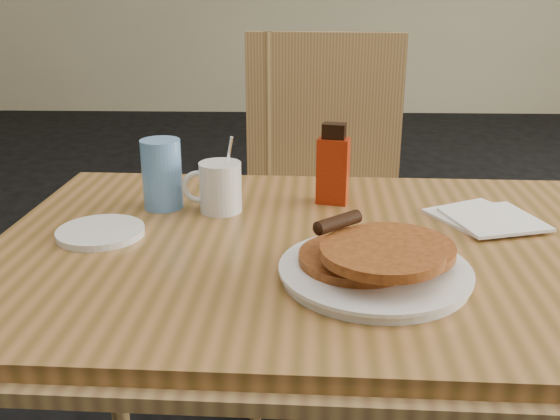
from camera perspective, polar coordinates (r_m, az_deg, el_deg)
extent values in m
cube|color=#9B6637|center=(1.07, 4.67, -3.97)|extent=(1.18, 0.81, 0.04)
cube|color=#A1814C|center=(1.08, 4.64, -4.70)|extent=(1.22, 0.85, 0.02)
cylinder|color=#A1814C|center=(1.62, 22.09, -11.66)|extent=(0.04, 0.04, 0.71)
cube|color=#A1814C|center=(1.78, 4.03, -1.92)|extent=(0.50, 0.50, 0.04)
cube|color=#A1814C|center=(1.91, 4.01, 8.25)|extent=(0.47, 0.07, 0.51)
cylinder|color=#A1814C|center=(1.74, -2.35, -12.23)|extent=(0.04, 0.04, 0.48)
cylinder|color=#A1814C|center=(2.08, 8.92, -6.71)|extent=(0.04, 0.04, 0.48)
cylinder|color=white|center=(0.95, 8.65, -5.69)|extent=(0.28, 0.28, 0.02)
cylinder|color=white|center=(0.94, 8.67, -5.31)|extent=(0.29, 0.29, 0.01)
cylinder|color=#994D20|center=(0.95, 7.11, -4.41)|extent=(0.18, 0.18, 0.01)
cylinder|color=#994D20|center=(0.95, 10.39, -3.47)|extent=(0.18, 0.18, 0.01)
cylinder|color=#994D20|center=(0.90, 9.32, -3.84)|extent=(0.18, 0.18, 0.01)
cylinder|color=black|center=(0.95, 5.32, -1.12)|extent=(0.08, 0.07, 0.02)
cylinder|color=white|center=(1.20, -5.45, 2.09)|extent=(0.08, 0.08, 0.10)
torus|color=white|center=(1.21, -7.45, 2.11)|extent=(0.07, 0.01, 0.07)
cylinder|color=black|center=(1.19, -5.52, 3.95)|extent=(0.07, 0.07, 0.01)
cylinder|color=white|center=(1.19, -4.95, 3.64)|extent=(0.04, 0.04, 0.14)
cube|color=maroon|center=(1.24, 4.86, 3.58)|extent=(0.07, 0.05, 0.13)
cube|color=black|center=(1.22, 4.97, 7.22)|extent=(0.05, 0.04, 0.03)
cube|color=white|center=(1.23, 17.72, -0.59)|extent=(0.20, 0.20, 0.01)
cube|color=white|center=(1.21, 18.96, -0.81)|extent=(0.19, 0.19, 0.01)
cylinder|color=#5D95DB|center=(1.23, -10.74, 3.25)|extent=(0.10, 0.10, 0.14)
cylinder|color=white|center=(1.14, -16.08, -1.95)|extent=(0.18, 0.18, 0.01)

